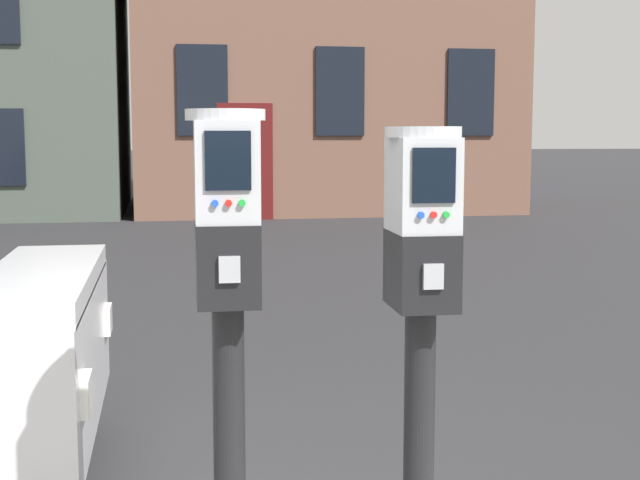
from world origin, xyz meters
TOP-DOWN VIEW (x-y plane):
  - parking_meter_near_kerb at (-0.07, -0.28)m, footprint 0.22×0.25m
  - parking_meter_twin_adjacent at (0.48, -0.28)m, footprint 0.22×0.25m

SIDE VIEW (x-z plane):
  - parking_meter_twin_adjacent at x=0.48m, z-range 0.41..1.87m
  - parking_meter_near_kerb at x=-0.07m, z-range 0.42..1.92m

